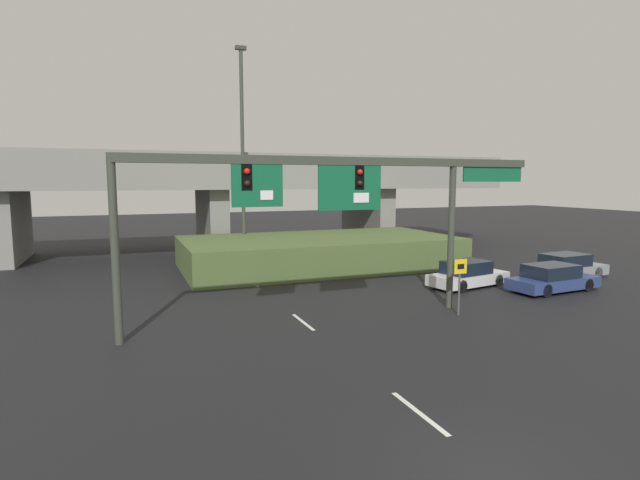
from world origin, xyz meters
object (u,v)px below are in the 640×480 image
parked_sedan_mid_right (552,279)px  highway_light_pole_near (243,151)px  parked_sedan_near_right (467,275)px  parked_sedan_far_right (566,267)px  speed_limit_sign (460,278)px  signal_gantry (335,188)px

parked_sedan_mid_right → highway_light_pole_near: bearing=126.3°
parked_sedan_near_right → parked_sedan_far_right: size_ratio=0.96×
parked_sedan_mid_right → parked_sedan_far_right: bearing=29.5°
speed_limit_sign → highway_light_pole_near: size_ratio=0.17×
parked_sedan_mid_right → parked_sedan_far_right: size_ratio=1.00×
highway_light_pole_near → parked_sedan_far_right: bearing=-37.8°
parked_sedan_near_right → parked_sedan_mid_right: (3.32, -2.40, -0.01)m
speed_limit_sign → parked_sedan_near_right: speed_limit_sign is taller
speed_limit_sign → signal_gantry: bearing=166.7°
signal_gantry → speed_limit_sign: signal_gantry is taller
highway_light_pole_near → parked_sedan_near_right: size_ratio=3.04×
parked_sedan_mid_right → signal_gantry: bearing=-180.0°
signal_gantry → speed_limit_sign: 6.35m
signal_gantry → highway_light_pole_near: highway_light_pole_near is taller
signal_gantry → parked_sedan_mid_right: signal_gantry is taller
parked_sedan_near_right → parked_sedan_far_right: (6.76, -0.10, 0.01)m
parked_sedan_near_right → parked_sedan_mid_right: parked_sedan_near_right is taller
signal_gantry → highway_light_pole_near: bearing=90.4°
parked_sedan_near_right → signal_gantry: bearing=-170.5°
highway_light_pole_near → speed_limit_sign: bearing=-72.8°
signal_gantry → parked_sedan_mid_right: 13.12m
signal_gantry → parked_sedan_far_right: signal_gantry is taller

